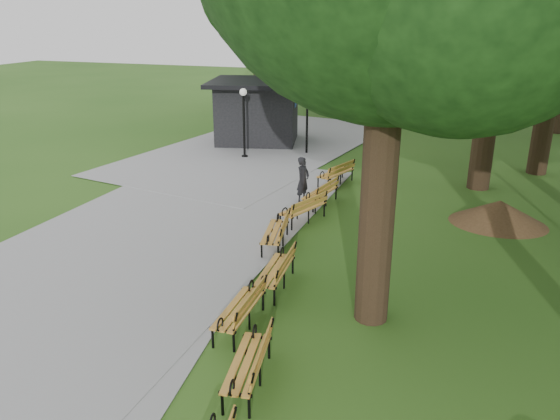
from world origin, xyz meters
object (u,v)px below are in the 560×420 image
(lamp_post, at_px, (244,108))
(bench_5, at_px, (303,209))
(kiosk, at_px, (257,111))
(bench_2, at_px, (239,309))
(bench_1, at_px, (247,363))
(dirt_mound, at_px, (499,212))
(bench_3, at_px, (275,270))
(bench_6, at_px, (320,193))
(bench_4, at_px, (275,232))
(person, at_px, (303,180))
(bench_7, at_px, (336,173))

(lamp_post, distance_m, bench_5, 8.40)
(kiosk, xyz_separation_m, bench_2, (5.77, -15.97, -1.08))
(lamp_post, bearing_deg, bench_1, -67.40)
(dirt_mound, relative_size, bench_3, 1.28)
(lamp_post, height_order, bench_2, lamp_post)
(bench_1, bearing_deg, bench_6, 178.57)
(bench_1, distance_m, bench_3, 3.60)
(kiosk, height_order, bench_1, kiosk)
(bench_2, height_order, bench_4, same)
(bench_6, bearing_deg, bench_1, 17.78)
(bench_2, relative_size, bench_4, 1.00)
(person, xyz_separation_m, dirt_mound, (6.24, 0.02, -0.41))
(lamp_post, height_order, bench_7, lamp_post)
(bench_1, distance_m, bench_6, 9.59)
(bench_7, bearing_deg, bench_2, 22.38)
(lamp_post, distance_m, bench_1, 15.86)
(dirt_mound, bearing_deg, bench_1, -114.28)
(bench_1, xyz_separation_m, bench_3, (-0.74, 3.53, 0.00))
(kiosk, distance_m, bench_1, 18.84)
(bench_1, bearing_deg, bench_2, -161.60)
(person, distance_m, lamp_post, 6.61)
(bench_3, relative_size, bench_6, 1.00)
(kiosk, xyz_separation_m, bench_5, (5.26, -9.78, -1.08))
(kiosk, xyz_separation_m, bench_1, (6.61, -17.60, -1.08))
(bench_1, bearing_deg, bench_3, -177.11)
(kiosk, xyz_separation_m, bench_6, (5.36, -8.10, -1.08))
(person, xyz_separation_m, bench_7, (0.58, 2.34, -0.35))
(person, relative_size, bench_1, 0.83)
(dirt_mound, bearing_deg, bench_3, -129.75)
(bench_6, bearing_deg, bench_3, 15.18)
(bench_7, bearing_deg, dirt_mound, 87.48)
(person, distance_m, kiosk, 9.30)
(lamp_post, bearing_deg, person, -49.77)
(bench_4, height_order, bench_6, same)
(lamp_post, bearing_deg, bench_6, -46.37)
(bench_4, bearing_deg, person, 175.32)
(lamp_post, bearing_deg, bench_2, -68.02)
(bench_5, distance_m, bench_7, 4.13)
(bench_1, height_order, bench_2, same)
(dirt_mound, xyz_separation_m, bench_3, (-5.09, -6.11, 0.07))
(bench_6, height_order, bench_7, same)
(bench_2, xyz_separation_m, bench_5, (-0.50, 6.20, 0.00))
(bench_3, distance_m, bench_6, 6.00)
(bench_7, bearing_deg, kiosk, -117.00)
(kiosk, bearing_deg, bench_5, -74.74)
(bench_1, bearing_deg, lamp_post, -166.31)
(dirt_mound, height_order, bench_3, bench_3)
(bench_5, bearing_deg, bench_7, -159.45)
(kiosk, xyz_separation_m, lamp_post, (0.55, -3.05, 0.67))
(bench_7, bearing_deg, lamp_post, -98.83)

